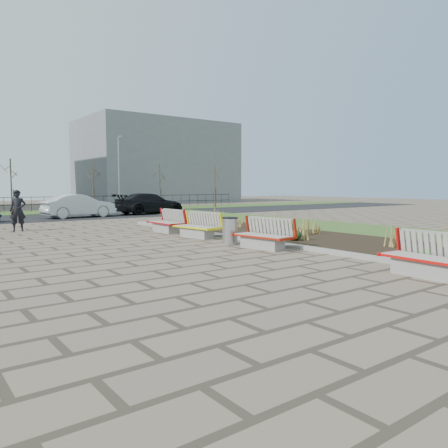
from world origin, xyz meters
TOP-DOWN VIEW (x-y plane):
  - ground at (0.00, 0.00)m, footprint 120.00×120.00m
  - planting_bed at (6.25, 5.00)m, footprint 4.50×18.00m
  - planting_curb at (3.92, 5.00)m, footprint 0.16×18.00m
  - grass_verge_near at (11.00, 5.00)m, footprint 5.00×38.00m
  - grass_verge_far at (0.00, 28.00)m, footprint 80.00×5.00m
  - road at (0.00, 22.00)m, footprint 80.00×7.00m
  - bench_a at (3.00, -2.71)m, footprint 1.03×2.15m
  - bench_b at (3.00, 2.89)m, footprint 1.17×2.20m
  - bench_c at (3.00, 6.84)m, footprint 1.18×2.20m
  - bench_d at (3.00, 9.40)m, footprint 0.90×2.10m
  - litter_bin at (2.85, 4.44)m, footprint 0.54×0.54m
  - pedestrian at (-2.20, 13.86)m, footprint 0.79×0.62m
  - car_silver at (2.92, 20.79)m, footprint 4.73×2.03m
  - car_black at (8.36, 21.34)m, footprint 5.33×2.37m
  - tree_c at (0.00, 26.50)m, footprint 1.40×1.40m
  - tree_d at (6.00, 26.50)m, footprint 1.40×1.40m
  - tree_e at (12.00, 26.50)m, footprint 1.40×1.40m
  - tree_f at (18.00, 26.50)m, footprint 1.40×1.40m
  - lamp_east at (8.00, 26.00)m, footprint 0.24×0.60m
  - railing_fence at (0.00, 29.50)m, footprint 44.00×0.10m
  - building_grey at (20.00, 42.00)m, footprint 18.00×12.00m

SIDE VIEW (x-z plane):
  - ground at x=0.00m, z-range 0.00..0.00m
  - road at x=0.00m, z-range 0.00..0.02m
  - grass_verge_near at x=11.00m, z-range 0.00..0.04m
  - grass_verge_far at x=0.00m, z-range 0.00..0.04m
  - planting_bed at x=6.25m, z-range 0.00..0.10m
  - planting_curb at x=3.92m, z-range 0.00..0.15m
  - litter_bin at x=2.85m, z-range 0.00..0.95m
  - bench_a at x=3.00m, z-range 0.00..1.00m
  - bench_b at x=3.00m, z-range 0.00..1.00m
  - bench_c at x=3.00m, z-range 0.00..1.00m
  - bench_d at x=3.00m, z-range 0.00..1.00m
  - railing_fence at x=0.00m, z-range 0.04..1.24m
  - car_silver at x=2.92m, z-range 0.02..1.54m
  - car_black at x=8.36m, z-range 0.02..1.54m
  - pedestrian at x=-2.20m, z-range 0.00..1.91m
  - tree_c at x=0.00m, z-range 0.04..4.04m
  - tree_d at x=6.00m, z-range 0.04..4.04m
  - tree_e at x=12.00m, z-range 0.04..4.04m
  - tree_f at x=18.00m, z-range 0.04..4.04m
  - lamp_east at x=8.00m, z-range 0.04..6.04m
  - building_grey at x=20.00m, z-range 0.00..10.00m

